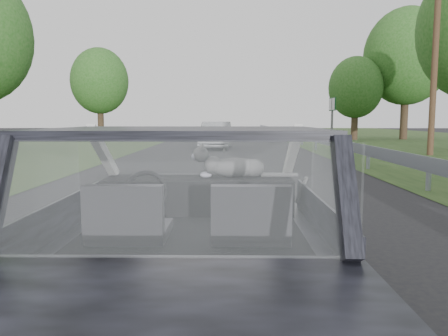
{
  "coord_description": "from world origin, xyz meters",
  "views": [
    {
      "loc": [
        0.27,
        -3.07,
        1.5
      ],
      "look_at": [
        0.22,
        0.59,
        1.09
      ],
      "focal_mm": 35.0,
      "sensor_mm": 36.0,
      "label": 1
    }
  ],
  "objects_px": {
    "highway_sign": "(332,125)",
    "utility_pole": "(435,61)",
    "other_car": "(216,135)",
    "cat": "(235,166)",
    "subject_car": "(193,227)"
  },
  "relations": [
    {
      "from": "subject_car",
      "to": "utility_pole",
      "type": "distance_m",
      "value": 17.65
    },
    {
      "from": "subject_car",
      "to": "utility_pole",
      "type": "relative_size",
      "value": 0.52
    },
    {
      "from": "other_car",
      "to": "cat",
      "type": "bearing_deg",
      "value": -85.24
    },
    {
      "from": "highway_sign",
      "to": "utility_pole",
      "type": "relative_size",
      "value": 0.32
    },
    {
      "from": "subject_car",
      "to": "other_car",
      "type": "distance_m",
      "value": 19.28
    },
    {
      "from": "other_car",
      "to": "utility_pole",
      "type": "relative_size",
      "value": 0.54
    },
    {
      "from": "cat",
      "to": "other_car",
      "type": "bearing_deg",
      "value": 89.33
    },
    {
      "from": "other_car",
      "to": "highway_sign",
      "type": "xyz_separation_m",
      "value": [
        5.35,
        -2.36,
        0.55
      ]
    },
    {
      "from": "subject_car",
      "to": "other_car",
      "type": "relative_size",
      "value": 0.96
    },
    {
      "from": "subject_car",
      "to": "cat",
      "type": "height_order",
      "value": "subject_car"
    },
    {
      "from": "subject_car",
      "to": "highway_sign",
      "type": "height_order",
      "value": "highway_sign"
    },
    {
      "from": "cat",
      "to": "utility_pole",
      "type": "bearing_deg",
      "value": 57.18
    },
    {
      "from": "highway_sign",
      "to": "utility_pole",
      "type": "height_order",
      "value": "utility_pole"
    },
    {
      "from": "cat",
      "to": "utility_pole",
      "type": "height_order",
      "value": "utility_pole"
    },
    {
      "from": "subject_car",
      "to": "utility_pole",
      "type": "height_order",
      "value": "utility_pole"
    }
  ]
}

